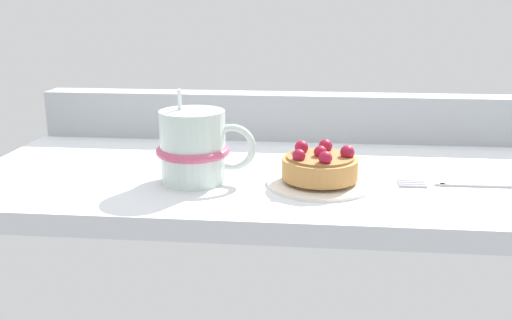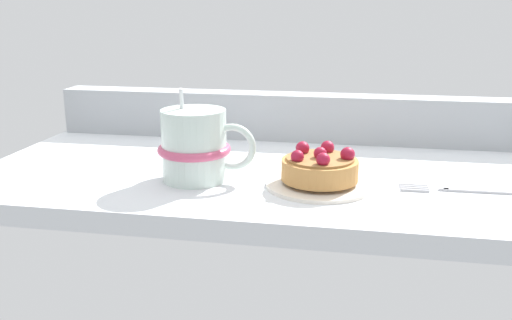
% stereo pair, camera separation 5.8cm
% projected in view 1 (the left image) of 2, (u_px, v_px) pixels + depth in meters
% --- Properties ---
extents(ground_plane, '(0.85, 0.41, 0.03)m').
position_uv_depth(ground_plane, '(283.00, 177.00, 0.79)').
color(ground_plane, silver).
extents(window_rail_back, '(0.83, 0.05, 0.08)m').
position_uv_depth(window_rail_back, '(289.00, 116.00, 0.95)').
color(window_rail_back, '#9EA3A8').
rests_on(window_rail_back, ground_plane).
extents(dessert_plate, '(0.13, 0.13, 0.01)m').
position_uv_depth(dessert_plate, '(319.00, 182.00, 0.71)').
color(dessert_plate, silver).
rests_on(dessert_plate, ground_plane).
extents(raspberry_tart, '(0.10, 0.10, 0.04)m').
position_uv_depth(raspberry_tart, '(320.00, 166.00, 0.71)').
color(raspberry_tart, '#B77F42').
rests_on(raspberry_tart, dessert_plate).
extents(coffee_mug, '(0.13, 0.09, 0.12)m').
position_uv_depth(coffee_mug, '(195.00, 147.00, 0.72)').
color(coffee_mug, silver).
rests_on(coffee_mug, ground_plane).
extents(dessert_fork, '(0.17, 0.02, 0.01)m').
position_uv_depth(dessert_fork, '(465.00, 184.00, 0.71)').
color(dessert_fork, '#B7B7BC').
rests_on(dessert_fork, ground_plane).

